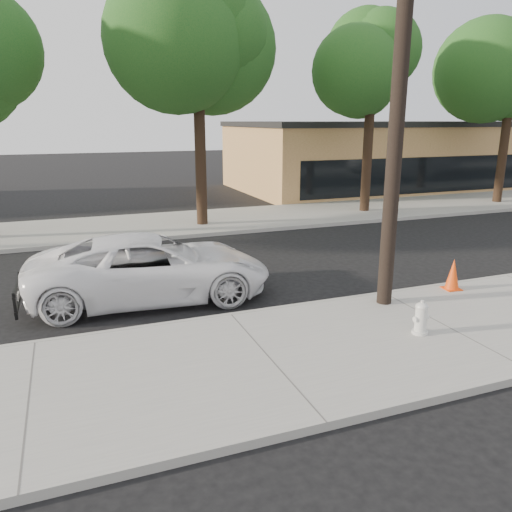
{
  "coord_description": "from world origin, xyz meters",
  "views": [
    {
      "loc": [
        -3.15,
        -11.94,
        4.3
      ],
      "look_at": [
        1.15,
        -0.66,
        1.0
      ],
      "focal_mm": 35.0,
      "sensor_mm": 36.0,
      "label": 1
    }
  ],
  "objects_px": {
    "police_cruiser": "(151,267)",
    "fire_hydrant": "(421,319)",
    "traffic_cone": "(453,275)",
    "utility_pole": "(398,101)"
  },
  "relations": [
    {
      "from": "utility_pole",
      "to": "police_cruiser",
      "type": "distance_m",
      "value": 6.84
    },
    {
      "from": "fire_hydrant",
      "to": "traffic_cone",
      "type": "height_order",
      "value": "traffic_cone"
    },
    {
      "from": "police_cruiser",
      "to": "traffic_cone",
      "type": "xyz_separation_m",
      "value": [
        7.15,
        -2.42,
        -0.28
      ]
    },
    {
      "from": "utility_pole",
      "to": "fire_hydrant",
      "type": "height_order",
      "value": "utility_pole"
    },
    {
      "from": "police_cruiser",
      "to": "fire_hydrant",
      "type": "height_order",
      "value": "police_cruiser"
    },
    {
      "from": "police_cruiser",
      "to": "fire_hydrant",
      "type": "relative_size",
      "value": 8.79
    },
    {
      "from": "utility_pole",
      "to": "fire_hydrant",
      "type": "relative_size",
      "value": 13.62
    },
    {
      "from": "police_cruiser",
      "to": "traffic_cone",
      "type": "bearing_deg",
      "value": -104.32
    },
    {
      "from": "fire_hydrant",
      "to": "traffic_cone",
      "type": "distance_m",
      "value": 3.2
    },
    {
      "from": "traffic_cone",
      "to": "police_cruiser",
      "type": "bearing_deg",
      "value": 161.31
    }
  ]
}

